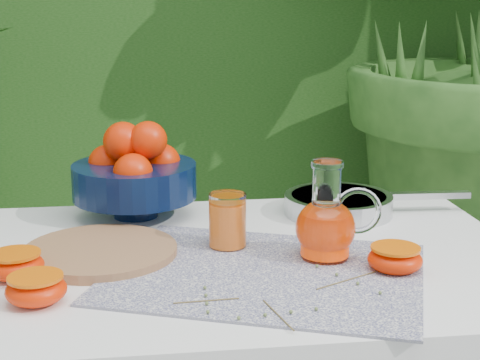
{
  "coord_description": "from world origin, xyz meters",
  "views": [
    {
      "loc": [
        -0.05,
        -1.21,
        1.19
      ],
      "look_at": [
        0.11,
        0.01,
        0.88
      ],
      "focal_mm": 55.0,
      "sensor_mm": 36.0,
      "label": 1
    }
  ],
  "objects": [
    {
      "name": "fruit_bowl",
      "position": [
        -0.07,
        0.25,
        0.84
      ],
      "size": [
        0.26,
        0.26,
        0.2
      ],
      "color": "black",
      "rests_on": "white_table"
    },
    {
      "name": "white_table",
      "position": [
        0.11,
        -0.01,
        0.67
      ],
      "size": [
        1.0,
        0.7,
        0.75
      ],
      "color": "white",
      "rests_on": "ground"
    },
    {
      "name": "placemat",
      "position": [
        0.14,
        -0.11,
        0.75
      ],
      "size": [
        0.61,
        0.54,
        0.0
      ],
      "primitive_type": "cube",
      "rotation": [
        0.0,
        0.0,
        -0.37
      ],
      "color": "#0B0D41",
      "rests_on": "white_table"
    },
    {
      "name": "juice_tumbler",
      "position": [
        0.09,
        0.02,
        0.8
      ],
      "size": [
        0.08,
        0.08,
        0.1
      ],
      "color": "white",
      "rests_on": "white_table"
    },
    {
      "name": "saute_pan",
      "position": [
        0.35,
        0.21,
        0.77
      ],
      "size": [
        0.4,
        0.23,
        0.04
      ],
      "color": "#B8B9BD",
      "rests_on": "white_table"
    },
    {
      "name": "thyme_sprigs",
      "position": [
        0.15,
        -0.22,
        0.76
      ],
      "size": [
        0.33,
        0.23,
        0.01
      ],
      "color": "brown",
      "rests_on": "white_table"
    },
    {
      "name": "juice_pitcher",
      "position": [
        0.25,
        -0.06,
        0.81
      ],
      "size": [
        0.15,
        0.12,
        0.17
      ],
      "color": "white",
      "rests_on": "white_table"
    },
    {
      "name": "cutting_board",
      "position": [
        -0.13,
        0.01,
        0.76
      ],
      "size": [
        0.31,
        0.31,
        0.02
      ],
      "primitive_type": "cylinder",
      "rotation": [
        0.0,
        0.0,
        -0.2
      ],
      "color": "#986744",
      "rests_on": "white_table"
    },
    {
      "name": "orange_halves",
      "position": [
        -0.04,
        -0.12,
        0.77
      ],
      "size": [
        0.72,
        0.21,
        0.04
      ],
      "color": "red",
      "rests_on": "white_table"
    },
    {
      "name": "potted_plant_right",
      "position": [
        0.99,
        1.11,
        1.1
      ],
      "size": [
        3.09,
        3.09,
        2.19
      ],
      "primitive_type": "imported",
      "rotation": [
        0.0,
        0.0,
        2.46
      ],
      "color": "#2A581E",
      "rests_on": "ground"
    }
  ]
}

